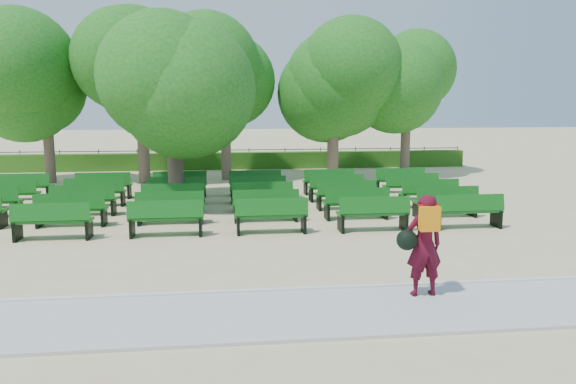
% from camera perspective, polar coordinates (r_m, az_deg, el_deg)
% --- Properties ---
extents(ground, '(120.00, 120.00, 0.00)m').
position_cam_1_polar(ground, '(16.79, -4.83, -3.26)').
color(ground, '#CCB887').
extents(paving, '(30.00, 2.20, 0.06)m').
position_cam_1_polar(paving, '(9.69, -3.18, -12.44)').
color(paving, '#B7B7B2').
rests_on(paving, ground).
extents(curb, '(30.00, 0.12, 0.10)m').
position_cam_1_polar(curb, '(10.76, -3.59, -10.10)').
color(curb, silver).
rests_on(curb, ground).
extents(hedge, '(26.00, 0.70, 0.90)m').
position_cam_1_polar(hedge, '(30.56, -5.82, 3.17)').
color(hedge, '#2B5D17').
rests_on(hedge, ground).
extents(fence, '(26.00, 0.10, 1.02)m').
position_cam_1_polar(fence, '(31.01, -5.82, 2.42)').
color(fence, black).
rests_on(fence, ground).
extents(tree_line, '(21.80, 6.80, 7.04)m').
position_cam_1_polar(tree_line, '(26.64, -5.63, 1.33)').
color(tree_line, '#246F1D').
rests_on(tree_line, ground).
extents(bench_array, '(2.03, 0.73, 1.26)m').
position_cam_1_polar(bench_array, '(18.65, -7.09, -1.72)').
color(bench_array, '#0F5A14').
rests_on(bench_array, ground).
extents(tree_among, '(4.47, 4.47, 6.23)m').
position_cam_1_polar(tree_among, '(19.83, -11.63, 10.66)').
color(tree_among, brown).
rests_on(tree_among, ground).
extents(person, '(0.90, 0.55, 1.89)m').
position_cam_1_polar(person, '(10.55, 13.55, -5.14)').
color(person, '#460A19').
rests_on(person, ground).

